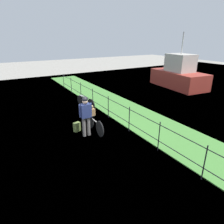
# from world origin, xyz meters

# --- Properties ---
(ground_plane) EXTENTS (60.00, 60.00, 0.00)m
(ground_plane) POSITION_xyz_m (0.00, 0.00, 0.00)
(ground_plane) COLOR gray
(grass_strip) EXTENTS (27.00, 2.40, 0.03)m
(grass_strip) POSITION_xyz_m (0.00, 3.48, 0.01)
(grass_strip) COLOR #478438
(grass_strip) RESTS_ON ground
(iron_fence) EXTENTS (18.04, 0.04, 1.12)m
(iron_fence) POSITION_xyz_m (0.00, 2.17, 0.65)
(iron_fence) COLOR black
(iron_fence) RESTS_ON ground
(bicycle_main) EXTENTS (1.63, 0.17, 0.67)m
(bicycle_main) POSITION_xyz_m (-0.72, 0.89, 0.35)
(bicycle_main) COLOR black
(bicycle_main) RESTS_ON ground
(wooden_crate) EXTENTS (0.36, 0.26, 0.29)m
(wooden_crate) POSITION_xyz_m (-1.07, 0.90, 0.81)
(wooden_crate) COLOR olive
(wooden_crate) RESTS_ON bicycle_main
(terrier_dog) EXTENTS (0.32, 0.15, 0.18)m
(terrier_dog) POSITION_xyz_m (-1.04, 0.90, 1.03)
(terrier_dog) COLOR tan
(terrier_dog) RESTS_ON wooden_crate
(cyclist_person) EXTENTS (0.27, 0.54, 1.68)m
(cyclist_person) POSITION_xyz_m (-0.57, 0.44, 1.00)
(cyclist_person) COLOR slate
(cyclist_person) RESTS_ON ground
(backpack_on_paving) EXTENTS (0.26, 0.32, 0.40)m
(backpack_on_paving) POSITION_xyz_m (-1.15, 0.25, 0.20)
(backpack_on_paving) COLOR olive
(backpack_on_paving) RESTS_ON ground
(mooring_bollard) EXTENTS (0.20, 0.20, 0.38)m
(mooring_bollard) POSITION_xyz_m (-3.66, 1.67, 0.19)
(mooring_bollard) COLOR #38383D
(mooring_bollard) RESTS_ON ground
(bicycle_parked) EXTENTS (1.67, 0.37, 0.65)m
(bicycle_parked) POSITION_xyz_m (-3.74, 1.77, 0.35)
(bicycle_parked) COLOR black
(bicycle_parked) RESTS_ON ground
(moored_boat_mid) EXTENTS (4.82, 2.65, 4.20)m
(moored_boat_mid) POSITION_xyz_m (-4.62, 10.29, 0.95)
(moored_boat_mid) COLOR #9E3328
(moored_boat_mid) RESTS_ON ground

